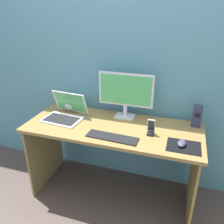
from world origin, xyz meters
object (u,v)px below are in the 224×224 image
(keyboard_external, at_px, (112,137))
(laptop, at_px, (65,113))
(phone_in_dock, at_px, (151,129))
(fishbowl, at_px, (72,102))
(monitor, at_px, (126,93))
(speaker_right, at_px, (197,116))
(mouse, at_px, (182,143))

(keyboard_external, bearing_deg, laptop, 161.29)
(phone_in_dock, bearing_deg, fishbowl, 162.88)
(monitor, distance_m, laptop, 0.60)
(monitor, distance_m, keyboard_external, 0.47)
(laptop, distance_m, keyboard_external, 0.57)
(speaker_right, height_order, laptop, laptop)
(monitor, xyz_separation_m, fishbowl, (-0.55, -0.00, -0.16))
(laptop, bearing_deg, speaker_right, 9.99)
(phone_in_dock, bearing_deg, mouse, -21.56)
(speaker_right, height_order, fishbowl, speaker_right)
(speaker_right, bearing_deg, keyboard_external, -146.93)
(speaker_right, bearing_deg, phone_in_dock, -142.94)
(monitor, xyz_separation_m, laptop, (-0.53, -0.20, -0.19))
(fishbowl, xyz_separation_m, mouse, (1.08, -0.35, -0.06))
(keyboard_external, bearing_deg, speaker_right, 35.95)
(monitor, height_order, phone_in_dock, monitor)
(speaker_right, distance_m, phone_in_dock, 0.44)
(keyboard_external, height_order, phone_in_dock, phone_in_dock)
(mouse, bearing_deg, speaker_right, 81.46)
(laptop, bearing_deg, keyboard_external, -21.59)
(monitor, distance_m, mouse, 0.68)
(monitor, bearing_deg, laptop, -159.44)
(monitor, xyz_separation_m, keyboard_external, (0.00, -0.41, -0.24))
(speaker_right, relative_size, laptop, 0.52)
(mouse, relative_size, phone_in_dock, 0.72)
(fishbowl, bearing_deg, phone_in_dock, -17.12)
(keyboard_external, bearing_deg, monitor, 92.94)
(speaker_right, distance_m, mouse, 0.39)
(speaker_right, xyz_separation_m, mouse, (-0.10, -0.36, -0.08))
(phone_in_dock, bearing_deg, monitor, 137.64)
(monitor, height_order, laptop, monitor)
(keyboard_external, height_order, mouse, mouse)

